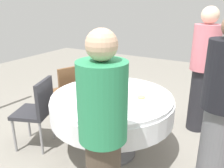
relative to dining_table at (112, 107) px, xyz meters
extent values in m
plane|color=gray|center=(0.00, 0.00, -0.59)|extent=(10.00, 10.00, 0.00)
cylinder|color=white|center=(0.00, 0.00, 0.13)|extent=(1.34, 1.34, 0.04)
cylinder|color=white|center=(0.00, 0.00, 0.00)|extent=(1.37, 1.37, 0.22)
cylinder|color=slate|center=(0.00, 0.00, -0.35)|extent=(0.14, 0.14, 0.48)
cylinder|color=slate|center=(0.00, 0.00, -0.58)|extent=(0.56, 0.56, 0.03)
cylinder|color=silver|center=(0.03, 0.18, 0.24)|extent=(0.07, 0.07, 0.18)
cone|color=silver|center=(0.03, 0.18, 0.36)|extent=(0.06, 0.06, 0.08)
cylinder|color=black|center=(0.03, 0.18, 0.40)|extent=(0.03, 0.03, 0.01)
cylinder|color=#2D6B38|center=(-0.01, 0.00, 0.24)|extent=(0.07, 0.07, 0.19)
cone|color=#2D6B38|center=(-0.01, 0.00, 0.36)|extent=(0.06, 0.06, 0.05)
cylinder|color=gold|center=(-0.01, 0.00, 0.39)|extent=(0.02, 0.02, 0.01)
cylinder|color=#593314|center=(-0.07, -0.09, 0.26)|extent=(0.07, 0.07, 0.22)
cone|color=#593314|center=(-0.07, -0.09, 0.40)|extent=(0.06, 0.06, 0.06)
cylinder|color=gold|center=(-0.07, -0.09, 0.44)|extent=(0.03, 0.03, 0.01)
cylinder|color=white|center=(-0.17, -0.05, 0.15)|extent=(0.06, 0.06, 0.00)
cylinder|color=white|center=(-0.17, -0.05, 0.18)|extent=(0.01, 0.01, 0.06)
cylinder|color=white|center=(-0.17, -0.05, 0.25)|extent=(0.06, 0.06, 0.06)
cylinder|color=maroon|center=(-0.17, -0.05, 0.23)|extent=(0.05, 0.05, 0.02)
cylinder|color=white|center=(0.13, 0.00, 0.15)|extent=(0.06, 0.06, 0.00)
cylinder|color=white|center=(0.13, 0.00, 0.19)|extent=(0.01, 0.01, 0.07)
cylinder|color=white|center=(0.13, 0.00, 0.26)|extent=(0.08, 0.08, 0.07)
cylinder|color=white|center=(-0.25, -0.20, 0.15)|extent=(0.06, 0.06, 0.00)
cylinder|color=white|center=(-0.25, -0.20, 0.19)|extent=(0.01, 0.01, 0.07)
cylinder|color=white|center=(-0.25, -0.20, 0.26)|extent=(0.07, 0.07, 0.06)
cylinder|color=white|center=(-0.37, 0.13, 0.16)|extent=(0.22, 0.22, 0.02)
ellipsoid|color=#8C9E59|center=(-0.37, 0.13, 0.17)|extent=(0.10, 0.09, 0.02)
cylinder|color=white|center=(0.06, -0.32, 0.16)|extent=(0.20, 0.20, 0.02)
ellipsoid|color=tan|center=(0.06, -0.32, 0.17)|extent=(0.09, 0.08, 0.02)
cube|color=silver|center=(0.09, 0.33, 0.15)|extent=(0.18, 0.07, 0.00)
cube|color=silver|center=(0.38, 0.10, 0.15)|extent=(0.17, 0.09, 0.00)
cylinder|color=slate|center=(-0.11, -1.10, -0.15)|extent=(0.26, 0.26, 0.89)
cylinder|color=#26262B|center=(1.09, -0.75, -0.16)|extent=(0.26, 0.26, 0.87)
cylinder|color=#D8727F|center=(1.09, -0.75, 0.57)|extent=(0.34, 0.34, 0.58)
sphere|color=beige|center=(1.09, -0.75, 0.97)|extent=(0.22, 0.22, 0.22)
cylinder|color=#2D8C59|center=(-0.86, -0.42, 0.49)|extent=(0.34, 0.34, 0.55)
sphere|color=#D8AD8C|center=(-0.86, -0.42, 0.87)|extent=(0.21, 0.21, 0.21)
cube|color=#2D2D33|center=(-0.35, 0.91, -0.14)|extent=(0.52, 0.52, 0.04)
cube|color=#2D2D33|center=(-0.28, 0.74, 0.07)|extent=(0.39, 0.18, 0.42)
cylinder|color=gray|center=(-0.25, 1.13, -0.38)|extent=(0.03, 0.03, 0.43)
cylinder|color=gray|center=(-0.57, 1.01, -0.38)|extent=(0.03, 0.03, 0.43)
cylinder|color=gray|center=(-0.13, 0.81, -0.38)|extent=(0.03, 0.03, 0.43)
cylinder|color=gray|center=(-0.45, 0.69, -0.38)|extent=(0.03, 0.03, 0.43)
cube|color=brown|center=(0.39, 1.01, -0.14)|extent=(0.52, 0.52, 0.04)
cube|color=brown|center=(0.33, 0.84, 0.07)|extent=(0.39, 0.18, 0.42)
cylinder|color=gray|center=(0.61, 1.11, -0.38)|extent=(0.03, 0.03, 0.43)
cylinder|color=gray|center=(0.30, 1.23, -0.38)|extent=(0.03, 0.03, 0.43)
cylinder|color=gray|center=(0.49, 0.79, -0.38)|extent=(0.03, 0.03, 0.43)
cylinder|color=gray|center=(0.17, 0.91, -0.38)|extent=(0.03, 0.03, 0.43)
camera|label=1|loc=(-2.05, -1.18, 1.11)|focal=37.07mm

